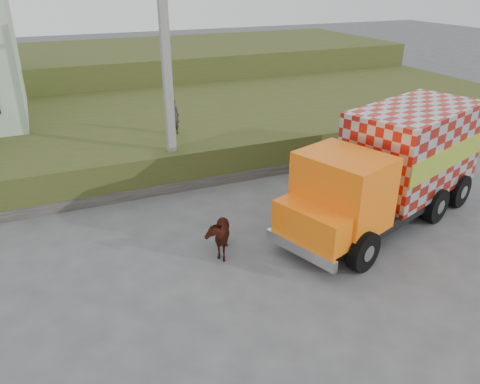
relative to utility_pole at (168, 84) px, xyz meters
name	(u,v)px	position (x,y,z in m)	size (l,w,h in m)	color
ground	(244,235)	(1.00, -4.60, -4.08)	(120.00, 120.00, 0.00)	#474749
embankment	(163,128)	(1.00, 5.40, -3.33)	(40.00, 12.00, 1.50)	#314B19
embankment_far	(118,71)	(1.00, 17.40, -2.58)	(40.00, 12.00, 3.00)	#314B19
retaining_strip	(152,190)	(-1.00, -0.40, -3.88)	(16.00, 0.50, 0.40)	#595651
utility_pole	(168,84)	(0.00, 0.00, 0.00)	(1.20, 0.30, 8.00)	gray
cargo_truck	(393,166)	(6.06, -5.42, -2.17)	(8.70, 5.19, 3.70)	black
cow	(218,234)	(-0.14, -5.26, -3.42)	(0.71, 1.55, 1.31)	black
pedestrian	(173,116)	(0.65, 2.02, -1.81)	(0.55, 0.36, 1.52)	#2B2926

